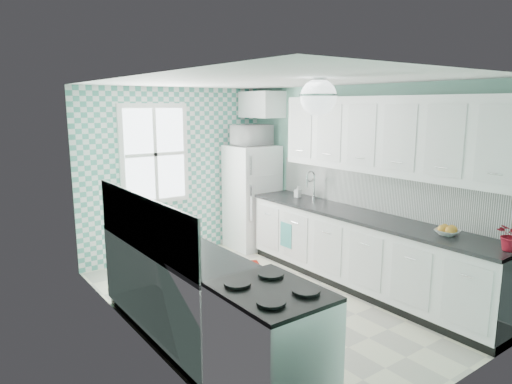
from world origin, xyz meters
TOP-DOWN VIEW (x-y plane):
  - floor at (0.00, 0.00)m, footprint 3.00×4.40m
  - ceiling at (0.00, 0.00)m, footprint 3.00×4.40m
  - wall_back at (0.00, 2.21)m, footprint 3.00×0.02m
  - wall_front at (0.00, -2.21)m, footprint 3.00×0.02m
  - wall_left at (-1.51, 0.00)m, footprint 0.02×4.40m
  - wall_right at (1.51, 0.00)m, footprint 0.02×4.40m
  - accent_wall at (0.00, 2.19)m, footprint 3.00×0.01m
  - window at (-0.35, 2.16)m, footprint 1.04×0.05m
  - backsplash_right at (1.49, -0.40)m, footprint 0.02×3.60m
  - backsplash_left at (-1.49, -0.07)m, footprint 0.02×2.15m
  - upper_cabinets_right at (1.33, -0.60)m, footprint 0.33×3.20m
  - upper_cabinet_fridge at (1.30, 1.83)m, footprint 0.40×0.74m
  - ceiling_light at (0.00, -0.80)m, footprint 0.34×0.34m
  - base_cabinets_right at (1.20, -0.40)m, footprint 0.60×3.60m
  - countertop_right at (1.19, -0.40)m, footprint 0.63×3.60m
  - base_cabinets_left at (-1.20, -0.07)m, footprint 0.60×2.15m
  - countertop_left at (-1.19, -0.07)m, footprint 0.63×2.15m
  - fridge at (1.11, 1.80)m, footprint 0.71×0.70m
  - stove at (-1.20, -1.62)m, footprint 0.65×0.82m
  - sink at (1.20, 0.64)m, footprint 0.43×0.36m
  - rug at (0.24, 0.86)m, footprint 1.01×1.16m
  - dish_towel at (0.89, 0.69)m, footprint 0.06×0.23m
  - fruit_bowl at (1.20, -1.49)m, footprint 0.26×0.26m
  - potted_plant at (1.20, -2.10)m, footprint 0.34×0.32m
  - soap_bottle at (1.25, 0.87)m, footprint 0.08×0.08m
  - microwave at (1.11, 1.80)m, footprint 0.58×0.41m

SIDE VIEW (x-z plane):
  - floor at x=0.00m, z-range -0.02..0.00m
  - rug at x=0.24m, z-range 0.00..0.02m
  - base_cabinets_right at x=1.20m, z-range 0.00..0.90m
  - base_cabinets_left at x=-1.20m, z-range 0.00..0.90m
  - dish_towel at x=0.89m, z-range 0.31..0.65m
  - stove at x=-1.20m, z-range 0.02..1.00m
  - fridge at x=1.11m, z-range 0.00..1.63m
  - countertop_right at x=1.19m, z-range 0.90..0.94m
  - countertop_left at x=-1.19m, z-range 0.90..0.94m
  - sink at x=1.20m, z-range 0.67..1.20m
  - fruit_bowl at x=1.20m, z-range 0.94..1.00m
  - soap_bottle at x=1.25m, z-range 0.94..1.11m
  - potted_plant at x=1.20m, z-range 0.94..1.24m
  - backsplash_right at x=1.49m, z-range 0.94..1.45m
  - backsplash_left at x=-1.49m, z-range 0.94..1.45m
  - wall_back at x=0.00m, z-range 0.00..2.50m
  - wall_front at x=0.00m, z-range 0.00..2.50m
  - wall_left at x=-1.51m, z-range 0.00..2.50m
  - wall_right at x=1.51m, z-range 0.00..2.50m
  - accent_wall at x=0.00m, z-range 0.00..2.50m
  - window at x=-0.35m, z-range 0.83..2.27m
  - microwave at x=1.11m, z-range 1.63..1.94m
  - upper_cabinets_right at x=1.33m, z-range 1.45..2.35m
  - upper_cabinet_fridge at x=1.30m, z-range 2.05..2.45m
  - ceiling_light at x=0.00m, z-range 2.15..2.50m
  - ceiling at x=0.00m, z-range 2.50..2.52m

